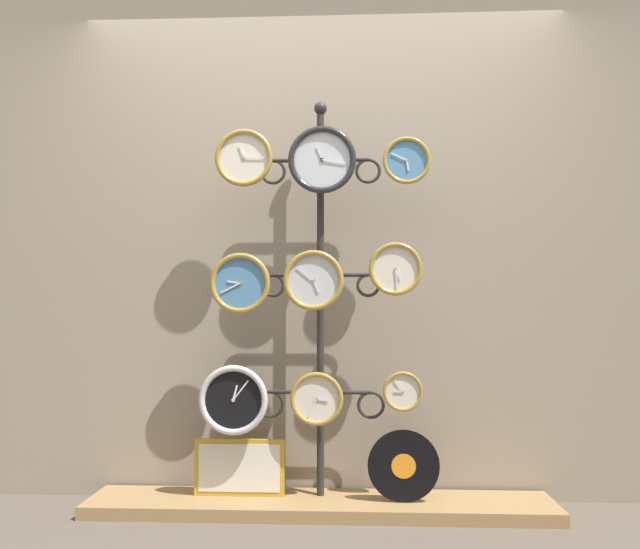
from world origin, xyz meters
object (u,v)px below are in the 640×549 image
clock_middle_left (240,283)px  vinyl_record (404,466)px  clock_top_left (244,158)px  clock_middle_center (313,280)px  clock_bottom_left (233,400)px  clock_top_center (322,160)px  clock_middle_right (395,269)px  clock_bottom_center (317,399)px  clock_bottom_right (403,391)px  clock_top_right (407,161)px  picture_frame (239,467)px  display_stand (320,381)px

clock_middle_left → vinyl_record: clock_middle_left is taller
vinyl_record → clock_top_left: bearing=178.6°
clock_middle_left → clock_middle_center: (0.35, -0.02, 0.01)m
clock_bottom_left → vinyl_record: bearing=1.1°
clock_top_center → clock_middle_right: (0.35, 0.00, -0.53)m
clock_middle_center → clock_top_left: bearing=175.2°
clock_middle_left → clock_bottom_center: 0.66m
clock_middle_right → vinyl_record: 0.92m
clock_middle_right → clock_bottom_left: bearing=-178.1°
clock_bottom_center → vinyl_record: clock_bottom_center is taller
clock_bottom_center → clock_bottom_right: bearing=3.5°
clock_top_right → clock_middle_center: (-0.44, -0.01, -0.57)m
clock_top_right → clock_bottom_center: size_ratio=0.91×
clock_bottom_center → vinyl_record: size_ratio=0.75×
clock_top_center → clock_bottom_left: clock_top_center is taller
clock_middle_center → picture_frame: size_ratio=0.66×
picture_frame → clock_middle_left: bearing=-82.4°
clock_top_left → clock_middle_center: size_ratio=0.98×
clock_top_left → clock_middle_right: 0.91m
display_stand → clock_middle_left: bearing=-166.4°
display_stand → vinyl_record: size_ratio=5.93×
clock_top_right → clock_bottom_right: clock_top_right is taller
clock_top_center → clock_middle_left: (-0.39, -0.00, -0.59)m
clock_middle_right → clock_bottom_left: size_ratio=0.78×
clock_top_center → vinyl_record: size_ratio=0.98×
clock_bottom_left → clock_bottom_right: 0.80m
clock_middle_center → picture_frame: clock_middle_center is taller
clock_top_center → vinyl_record: clock_top_center is taller
clock_bottom_right → clock_top_center: bearing=-177.5°
clock_top_left → clock_top_center: bearing=-1.7°
clock_bottom_right → vinyl_record: (-0.00, -0.02, -0.34)m
picture_frame → clock_top_right: bearing=-5.0°
clock_bottom_right → clock_top_left: bearing=-179.6°
clock_bottom_left → clock_top_left: bearing=43.4°
clock_middle_center → clock_middle_right: bearing=2.9°
clock_top_left → clock_bottom_right: 1.36m
vinyl_record → picture_frame: size_ratio=0.77×
clock_middle_center → picture_frame: bearing=168.1°
vinyl_record → picture_frame: bearing=175.1°
clock_top_right → clock_middle_left: size_ratio=0.79×
clock_top_right → clock_middle_right: clock_top_right is taller
clock_top_left → clock_bottom_left: size_ratio=0.86×
display_stand → clock_middle_right: (0.36, -0.09, 0.54)m
clock_middle_left → picture_frame: (-0.01, 0.06, -0.89)m
clock_bottom_left → picture_frame: bearing=78.9°
clock_top_right → clock_middle_right: bearing=165.7°
display_stand → clock_top_center: size_ratio=6.04×
clock_middle_center → vinyl_record: bearing=1.3°
clock_middle_left → clock_bottom_center: (0.37, -0.01, -0.55)m
clock_top_right → vinyl_record: 1.44m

